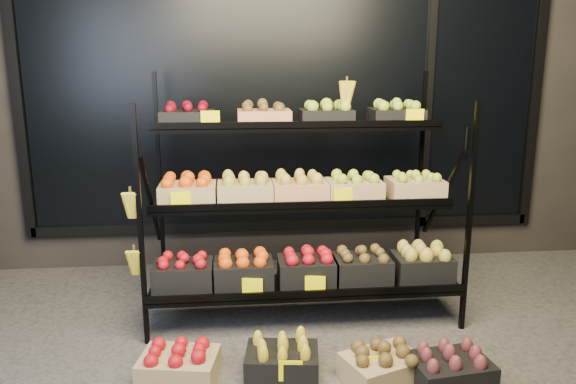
{
  "coord_description": "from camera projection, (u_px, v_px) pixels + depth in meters",
  "views": [
    {
      "loc": [
        -0.46,
        -3.12,
        1.74
      ],
      "look_at": [
        -0.1,
        0.55,
        0.87
      ],
      "focal_mm": 35.0,
      "sensor_mm": 36.0,
      "label": 1
    }
  ],
  "objects": [
    {
      "name": "ground",
      "position": [
        312.0,
        349.0,
        3.46
      ],
      "size": [
        24.0,
        24.0,
        0.0
      ],
      "primitive_type": "plane",
      "color": "#514F4C",
      "rests_on": "ground"
    },
    {
      "name": "building",
      "position": [
        278.0,
        59.0,
        5.57
      ],
      "size": [
        6.0,
        2.08,
        3.5
      ],
      "color": "#2D2826",
      "rests_on": "ground"
    },
    {
      "name": "display_rack",
      "position": [
        299.0,
        202.0,
        3.86
      ],
      "size": [
        2.18,
        1.02,
        1.71
      ],
      "color": "black",
      "rests_on": "ground"
    },
    {
      "name": "tag_floor_a",
      "position": [
        291.0,
        378.0,
        3.04
      ],
      "size": [
        0.13,
        0.01,
        0.12
      ],
      "primitive_type": "cube",
      "color": "#FFF800",
      "rests_on": "ground"
    },
    {
      "name": "tag_floor_b",
      "position": [
        369.0,
        373.0,
        3.08
      ],
      "size": [
        0.13,
        0.01,
        0.12
      ],
      "primitive_type": "cube",
      "color": "#FFF800",
      "rests_on": "ground"
    },
    {
      "name": "floor_crate_left",
      "position": [
        179.0,
        363.0,
        3.12
      ],
      "size": [
        0.47,
        0.38,
        0.21
      ],
      "rotation": [
        0.0,
        0.0,
        -0.18
      ],
      "color": "tan",
      "rests_on": "ground"
    },
    {
      "name": "floor_crate_midleft",
      "position": [
        282.0,
        358.0,
        3.18
      ],
      "size": [
        0.44,
        0.35,
        0.2
      ],
      "rotation": [
        0.0,
        0.0,
        -0.13
      ],
      "color": "black",
      "rests_on": "ground"
    },
    {
      "name": "floor_crate_midright",
      "position": [
        382.0,
        364.0,
        3.12
      ],
      "size": [
        0.49,
        0.43,
        0.2
      ],
      "rotation": [
        0.0,
        0.0,
        0.37
      ],
      "color": "tan",
      "rests_on": "ground"
    },
    {
      "name": "floor_crate_right",
      "position": [
        450.0,
        367.0,
        3.07
      ],
      "size": [
        0.46,
        0.36,
        0.21
      ],
      "rotation": [
        0.0,
        0.0,
        0.13
      ],
      "color": "black",
      "rests_on": "ground"
    }
  ]
}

